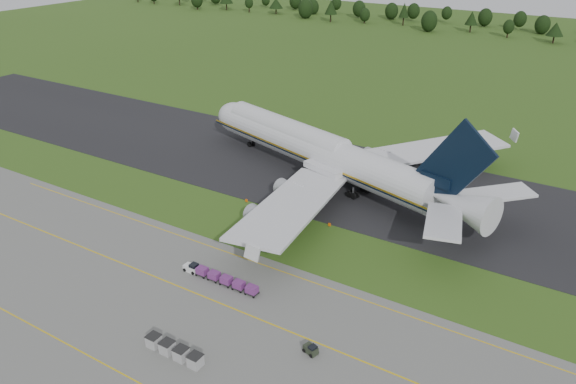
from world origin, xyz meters
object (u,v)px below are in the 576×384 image
Objects in this scene: utility_cart at (311,350)px; aircraft at (323,152)px; uld_row at (174,350)px; baggage_train at (219,278)px; edge_markers at (286,212)px.

aircraft is at bearing 116.98° from utility_cart.
aircraft reaches higher than utility_cart.
uld_row is at bearing -80.04° from aircraft.
baggage_train reaches higher than edge_markers.
utility_cart is at bearing 33.37° from uld_row.
utility_cart reaches higher than edge_markers.
utility_cart is (20.37, -6.49, -0.27)m from baggage_train.
baggage_train is at bearing 108.29° from uld_row.
uld_row reaches higher than utility_cart.
utility_cart is 0.11× the size of edge_markers.
baggage_train is 1.59× the size of uld_row.
edge_markers is (-23.46, 31.66, -0.30)m from utility_cart.
uld_row is 0.46× the size of edge_markers.
edge_markers is (-3.08, 25.17, -0.57)m from baggage_train.
utility_cart is at bearing -17.67° from baggage_train.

